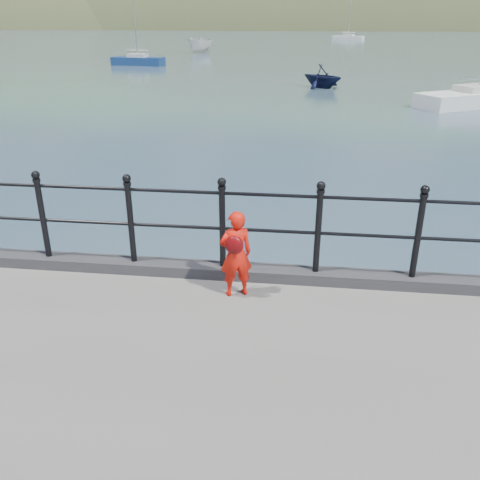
# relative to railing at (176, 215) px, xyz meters

# --- Properties ---
(ground) EXTENTS (600.00, 600.00, 0.00)m
(ground) POSITION_rel_railing_xyz_m (-0.00, 0.15, -1.82)
(ground) COLOR #2D4251
(ground) RESTS_ON ground
(kerb) EXTENTS (60.00, 0.30, 0.15)m
(kerb) POSITION_rel_railing_xyz_m (-0.00, -0.00, -0.75)
(kerb) COLOR #28282B
(kerb) RESTS_ON quay
(railing) EXTENTS (18.11, 0.11, 1.20)m
(railing) POSITION_rel_railing_xyz_m (0.00, 0.00, 0.00)
(railing) COLOR black
(railing) RESTS_ON kerb
(far_shore) EXTENTS (830.00, 200.00, 156.00)m
(far_shore) POSITION_rel_railing_xyz_m (38.34, 239.56, -24.39)
(far_shore) COLOR #333A21
(far_shore) RESTS_ON ground
(child) EXTENTS (0.47, 0.39, 1.09)m
(child) POSITION_rel_railing_xyz_m (0.83, -0.46, -0.27)
(child) COLOR red
(child) RESTS_ON quay
(launch_white) EXTENTS (3.26, 4.84, 1.75)m
(launch_white) POSITION_rel_railing_xyz_m (-11.25, 58.08, -0.95)
(launch_white) COLOR silver
(launch_white) RESTS_ON ground
(launch_navy) EXTENTS (3.57, 3.50, 1.43)m
(launch_navy) POSITION_rel_railing_xyz_m (2.55, 27.30, -1.11)
(launch_navy) COLOR black
(launch_navy) RESTS_ON ground
(sailboat_port) EXTENTS (4.90, 2.21, 7.04)m
(sailboat_port) POSITION_rel_railing_xyz_m (-13.54, 40.90, -1.48)
(sailboat_port) COLOR navy
(sailboat_port) RESTS_ON ground
(sailboat_near) EXTENTS (6.75, 5.18, 9.25)m
(sailboat_near) POSITION_rel_railing_xyz_m (10.13, 21.45, -1.48)
(sailboat_near) COLOR white
(sailboat_near) RESTS_ON ground
(sailboat_deep) EXTENTS (5.88, 3.77, 8.45)m
(sailboat_deep) POSITION_rel_railing_xyz_m (8.83, 95.69, -1.48)
(sailboat_deep) COLOR white
(sailboat_deep) RESTS_ON ground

